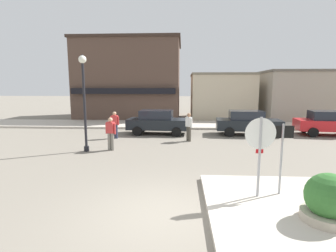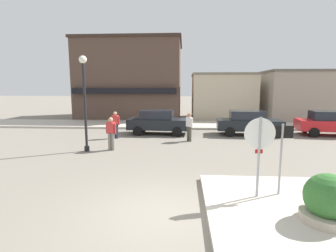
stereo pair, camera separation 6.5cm
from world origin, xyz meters
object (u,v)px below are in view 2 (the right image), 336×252
(stop_sign, at_px, (259,147))
(parked_car_nearest, at_px, (159,122))
(one_way_sign, at_px, (281,152))
(lamp_post, at_px, (84,89))
(pedestrian_kerb_side, at_px, (189,126))
(planter, at_px, (327,203))
(pedestrian_crossing_near, at_px, (115,124))
(parked_car_third, at_px, (330,123))
(parked_car_second, at_px, (248,122))
(pedestrian_crossing_far, at_px, (111,133))

(stop_sign, relative_size, parked_car_nearest, 0.56)
(one_way_sign, bearing_deg, stop_sign, -162.60)
(one_way_sign, distance_m, lamp_post, 8.98)
(stop_sign, distance_m, one_way_sign, 0.70)
(parked_car_nearest, bearing_deg, stop_sign, -70.22)
(stop_sign, xyz_separation_m, parked_car_nearest, (-3.61, 10.05, -0.71))
(one_way_sign, distance_m, pedestrian_kerb_side, 7.98)
(one_way_sign, xyz_separation_m, planter, (0.51, -1.46, -0.77))
(lamp_post, height_order, pedestrian_crossing_near, lamp_post)
(lamp_post, relative_size, parked_car_third, 1.09)
(planter, height_order, parked_car_third, parked_car_third)
(stop_sign, xyz_separation_m, one_way_sign, (0.65, 0.20, -0.19))
(one_way_sign, height_order, pedestrian_kerb_side, one_way_sign)
(one_way_sign, height_order, parked_car_nearest, one_way_sign)
(parked_car_third, relative_size, pedestrian_kerb_side, 2.59)
(one_way_sign, relative_size, lamp_post, 0.46)
(stop_sign, xyz_separation_m, planter, (1.16, -1.25, -0.96))
(pedestrian_crossing_near, bearing_deg, planter, -53.29)
(parked_car_second, distance_m, parked_car_third, 5.13)
(pedestrian_crossing_near, distance_m, pedestrian_kerb_side, 4.44)
(stop_sign, bearing_deg, parked_car_third, 54.30)
(planter, bearing_deg, pedestrian_crossing_near, 126.71)
(planter, xyz_separation_m, parked_car_second, (0.99, 11.25, 0.25))
(stop_sign, bearing_deg, lamp_post, 141.79)
(planter, distance_m, lamp_post, 10.40)
(one_way_sign, height_order, parked_car_third, one_way_sign)
(one_way_sign, distance_m, pedestrian_crossing_near, 10.62)
(lamp_post, distance_m, pedestrian_kerb_side, 5.98)
(one_way_sign, bearing_deg, pedestrian_crossing_near, 129.20)
(planter, bearing_deg, pedestrian_crossing_far, 134.64)
(parked_car_nearest, height_order, pedestrian_kerb_side, pedestrian_kerb_side)
(parked_car_second, bearing_deg, lamp_post, -151.40)
(one_way_sign, xyz_separation_m, parked_car_nearest, (-4.26, 9.84, -0.52))
(parked_car_nearest, distance_m, pedestrian_crossing_near, 2.94)
(parked_car_second, xyz_separation_m, pedestrian_crossing_near, (-8.20, -1.58, 0.06))
(parked_car_nearest, bearing_deg, pedestrian_crossing_far, -112.48)
(parked_car_second, relative_size, pedestrian_kerb_side, 2.56)
(one_way_sign, xyz_separation_m, parked_car_third, (6.63, 9.92, -0.52))
(stop_sign, xyz_separation_m, pedestrian_crossing_far, (-5.50, 5.49, -0.65))
(planter, relative_size, lamp_post, 0.27)
(stop_sign, distance_m, pedestrian_kerb_side, 8.02)
(parked_car_nearest, height_order, parked_car_second, same)
(lamp_post, relative_size, pedestrian_crossing_far, 2.82)
(one_way_sign, distance_m, parked_car_third, 11.95)
(parked_car_nearest, relative_size, pedestrian_crossing_far, 2.55)
(stop_sign, relative_size, lamp_post, 0.51)
(planter, xyz_separation_m, pedestrian_kerb_side, (-2.82, 9.08, 0.31))
(parked_car_second, height_order, pedestrian_crossing_near, pedestrian_crossing_near)
(parked_car_nearest, xyz_separation_m, parked_car_second, (5.76, -0.05, 0.00))
(planter, xyz_separation_m, parked_car_third, (6.12, 11.38, 0.25))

